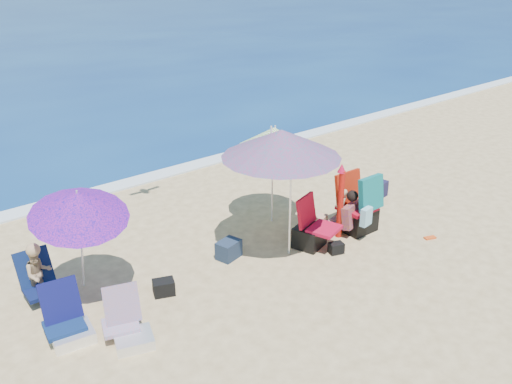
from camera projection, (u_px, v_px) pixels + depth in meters
ground at (309, 268)px, 9.00m from camera, size 120.00×120.00×0.00m
foam at (152, 177)px, 12.59m from camera, size 120.00×0.50×0.04m
umbrella_turquoise at (281, 144)px, 8.70m from camera, size 2.57×2.57×2.23m
umbrella_striped at (274, 138)px, 9.91m from camera, size 1.45×1.45×1.90m
umbrella_blue at (79, 205)px, 7.55m from camera, size 1.48×1.54×1.90m
furled_umbrella at (341, 198)px, 9.68m from camera, size 0.17×0.17×1.41m
chair_navy at (68, 325)px, 7.30m from camera, size 0.63×0.77×0.73m
chair_rainbow at (128, 328)px, 7.26m from camera, size 0.65×0.85×0.67m
camp_chair_left at (311, 232)px, 9.55m from camera, size 0.74×0.84×0.92m
camp_chair_right at (359, 211)px, 10.04m from camera, size 0.67×0.81×1.13m
person_center at (346, 212)px, 9.99m from camera, size 0.64×0.64×0.85m
person_left at (38, 273)px, 8.06m from camera, size 0.52×0.64×0.92m
bag_navy_a at (229, 249)px, 9.23m from camera, size 0.45×0.37×0.31m
bag_black_a at (164, 287)px, 8.26m from camera, size 0.38×0.33×0.23m
bag_tan at (321, 221)px, 10.32m from camera, size 0.30×0.26×0.22m
bag_navy_b at (376, 189)px, 11.55m from camera, size 0.49×0.40×0.34m
bag_black_b at (336, 248)px, 9.40m from camera, size 0.29×0.24×0.19m
orange_item at (430, 238)px, 9.91m from camera, size 0.23×0.17×0.03m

